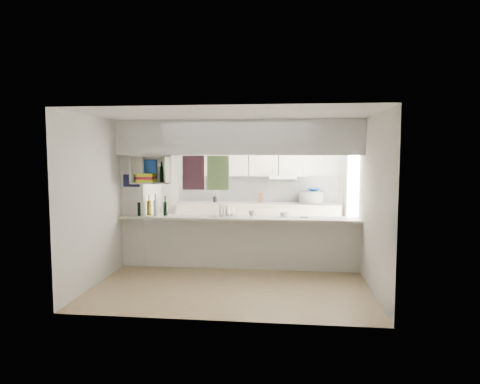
# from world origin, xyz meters

# --- Properties ---
(floor) EXTENTS (4.80, 4.80, 0.00)m
(floor) POSITION_xyz_m (0.00, 0.00, 0.00)
(floor) COLOR #9C855A
(floor) RESTS_ON ground
(ceiling) EXTENTS (4.80, 4.80, 0.00)m
(ceiling) POSITION_xyz_m (0.00, 0.00, 2.60)
(ceiling) COLOR white
(ceiling) RESTS_ON wall_back
(wall_back) EXTENTS (4.20, 0.00, 4.20)m
(wall_back) POSITION_xyz_m (0.00, 2.40, 1.30)
(wall_back) COLOR silver
(wall_back) RESTS_ON floor
(wall_left) EXTENTS (0.00, 4.80, 4.80)m
(wall_left) POSITION_xyz_m (-2.10, 0.00, 1.30)
(wall_left) COLOR silver
(wall_left) RESTS_ON floor
(wall_right) EXTENTS (0.00, 4.80, 4.80)m
(wall_right) POSITION_xyz_m (2.10, 0.00, 1.30)
(wall_right) COLOR silver
(wall_right) RESTS_ON floor
(servery_partition) EXTENTS (4.20, 0.50, 2.60)m
(servery_partition) POSITION_xyz_m (-0.17, 0.00, 1.66)
(servery_partition) COLOR silver
(servery_partition) RESTS_ON floor
(cubby_shelf) EXTENTS (0.65, 0.35, 0.50)m
(cubby_shelf) POSITION_xyz_m (-1.57, -0.06, 1.71)
(cubby_shelf) COLOR white
(cubby_shelf) RESTS_ON bulkhead
(kitchen_run) EXTENTS (3.60, 0.63, 2.24)m
(kitchen_run) POSITION_xyz_m (0.16, 2.14, 0.83)
(kitchen_run) COLOR beige
(kitchen_run) RESTS_ON floor
(microwave) EXTENTS (0.56, 0.42, 0.29)m
(microwave) POSITION_xyz_m (1.38, 2.07, 1.06)
(microwave) COLOR white
(microwave) RESTS_ON bench_top
(bowl) EXTENTS (0.27, 0.27, 0.07)m
(bowl) POSITION_xyz_m (1.43, 2.06, 1.24)
(bowl) COLOR navy
(bowl) RESTS_ON microwave
(dish_rack) EXTENTS (0.46, 0.40, 0.21)m
(dish_rack) POSITION_xyz_m (-0.25, 0.04, 1.00)
(dish_rack) COLOR silver
(dish_rack) RESTS_ON breakfast_bar
(cup) EXTENTS (0.17, 0.17, 0.10)m
(cup) POSITION_xyz_m (0.24, -0.05, 0.99)
(cup) COLOR white
(cup) RESTS_ON dish_rack
(wine_bottles) EXTENTS (0.53, 0.16, 0.39)m
(wine_bottles) POSITION_xyz_m (-1.55, -0.02, 1.06)
(wine_bottles) COLOR black
(wine_bottles) RESTS_ON breakfast_bar
(plastic_tubs) EXTENTS (0.49, 0.17, 0.07)m
(plastic_tubs) POSITION_xyz_m (0.81, 0.12, 0.95)
(plastic_tubs) COLOR silver
(plastic_tubs) RESTS_ON breakfast_bar
(utensil_jar) EXTENTS (0.09, 0.09, 0.12)m
(utensil_jar) POSITION_xyz_m (-0.78, 2.15, 0.98)
(utensil_jar) COLOR black
(utensil_jar) RESTS_ON bench_top
(knife_block) EXTENTS (0.11, 0.09, 0.22)m
(knife_block) POSITION_xyz_m (0.25, 2.18, 1.03)
(knife_block) COLOR #55341D
(knife_block) RESTS_ON bench_top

